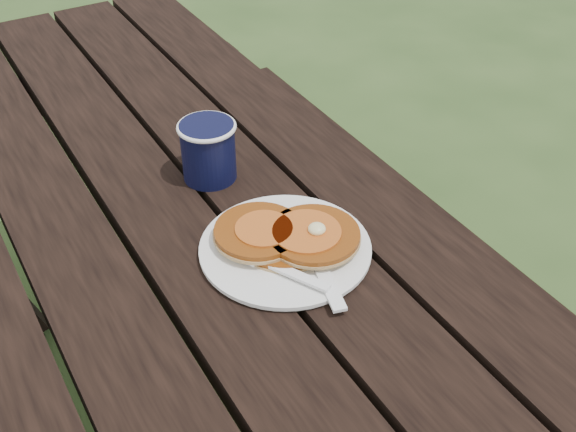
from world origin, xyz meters
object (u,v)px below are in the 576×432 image
picnic_table (186,374)px  plate (285,249)px  pancake_stack (288,235)px  coffee_cup (208,148)px

picnic_table → plate: plate is taller
picnic_table → plate: (0.12, -0.17, 0.39)m
plate → picnic_table: bearing=124.9°
pancake_stack → picnic_table: bearing=127.4°
picnic_table → coffee_cup: 0.46m
plate → coffee_cup: 0.24m
picnic_table → plate: size_ratio=7.29×
picnic_table → plate: bearing=-55.1°
picnic_table → coffee_cup: (0.11, 0.06, 0.44)m
picnic_table → coffee_cup: coffee_cup is taller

